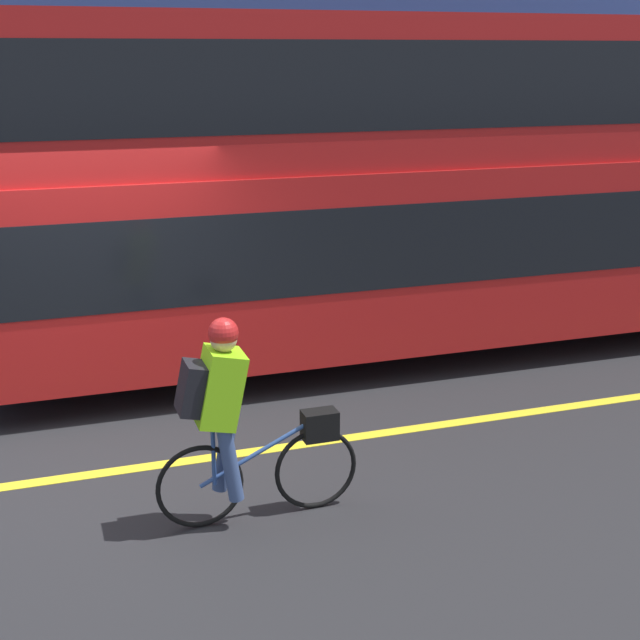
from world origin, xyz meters
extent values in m
plane|color=#232326|center=(0.00, 0.00, 0.00)|extent=(80.00, 80.00, 0.00)
cube|color=yellow|center=(0.00, -0.17, 0.00)|extent=(50.00, 0.14, 0.01)
cube|color=#A8A399|center=(0.00, 4.87, 0.07)|extent=(60.00, 1.90, 0.14)
cylinder|color=black|center=(6.85, 2.07, 0.50)|extent=(1.01, 0.30, 1.01)
cylinder|color=black|center=(0.76, 2.07, 0.50)|extent=(1.01, 0.30, 1.01)
cube|color=#B21919|center=(3.81, 2.07, 1.25)|extent=(9.83, 2.45, 1.89)
cube|color=black|center=(3.81, 2.07, 1.48)|extent=(9.44, 2.47, 0.83)
cube|color=#B21919|center=(3.81, 2.07, 2.93)|extent=(9.83, 2.35, 1.47)
cube|color=black|center=(3.81, 2.07, 3.00)|extent=(9.44, 2.37, 0.82)
torus|color=black|center=(1.44, -1.27, 0.32)|extent=(0.64, 0.04, 0.64)
torus|color=black|center=(0.57, -1.27, 0.32)|extent=(0.64, 0.04, 0.64)
cylinder|color=#2D4C8C|center=(1.01, -1.27, 0.52)|extent=(0.89, 0.03, 0.44)
cylinder|color=#2D4C8C|center=(0.67, -1.27, 0.55)|extent=(0.03, 0.03, 0.47)
cube|color=black|center=(1.47, -1.27, 0.67)|extent=(0.26, 0.16, 0.22)
cube|color=#8CE019|center=(0.73, -1.27, 1.06)|extent=(0.37, 0.32, 0.58)
cube|color=black|center=(0.53, -1.27, 1.08)|extent=(0.21, 0.26, 0.38)
cylinder|color=#384C7A|center=(0.77, -1.18, 0.51)|extent=(0.21, 0.11, 0.57)
cylinder|color=#384C7A|center=(0.77, -1.36, 0.51)|extent=(0.19, 0.11, 0.57)
sphere|color=tan|center=(0.77, -1.27, 1.41)|extent=(0.19, 0.19, 0.19)
sphere|color=red|center=(0.77, -1.27, 1.46)|extent=(0.21, 0.21, 0.21)
cylinder|color=#515156|center=(2.66, 4.77, 0.55)|extent=(0.57, 0.57, 0.81)
camera|label=1|loc=(-0.47, -7.00, 3.31)|focal=50.00mm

